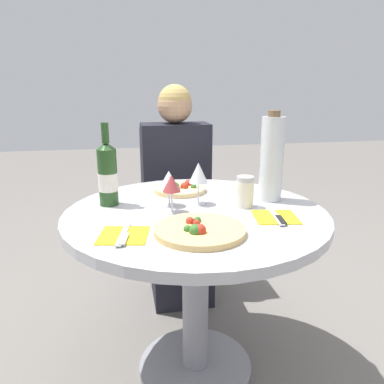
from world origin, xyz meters
The scene contains 14 objects.
ground_plane centered at (0.00, 0.00, 0.00)m, with size 12.00×12.00×0.00m, color slate.
dining_table centered at (0.00, 0.00, 0.56)m, with size 0.98×0.98×0.71m.
chair_behind_diner centered at (0.03, 0.81, 0.45)m, with size 0.38×0.38×0.93m.
seated_diner centered at (0.03, 0.67, 0.53)m, with size 0.37×0.43×1.17m.
pizza_large centered at (-0.03, -0.23, 0.72)m, with size 0.29×0.29×0.05m.
pizza_small_far centered at (-0.02, 0.27, 0.72)m, with size 0.23×0.23×0.05m.
wine_bottle centered at (-0.32, 0.13, 0.83)m, with size 0.08×0.08×0.32m.
tall_carafe centered at (0.33, 0.08, 0.88)m, with size 0.09×0.09×0.36m.
sugar_shaker centered at (0.19, 0.01, 0.77)m, with size 0.07×0.07×0.12m.
wine_glass_back_left centered at (-0.09, 0.08, 0.81)m, with size 0.07×0.07×0.14m.
wine_glass_back_right centered at (0.03, 0.08, 0.83)m, with size 0.07×0.07×0.17m.
wine_glass_front_left centered at (-0.09, 0.00, 0.81)m, with size 0.07×0.07×0.14m.
place_setting_left centered at (-0.27, -0.20, 0.71)m, with size 0.17×0.19×0.01m.
place_setting_right centered at (0.26, -0.13, 0.71)m, with size 0.17×0.19×0.01m.
Camera 1 is at (-0.26, -1.31, 1.16)m, focal length 35.00 mm.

